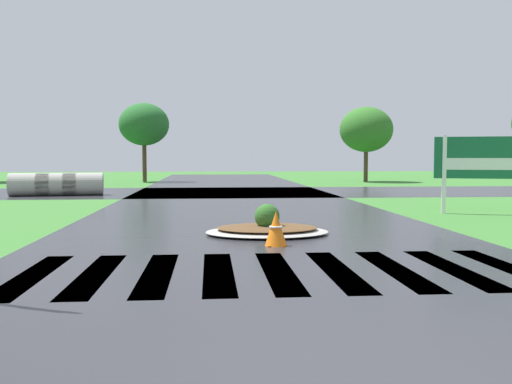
# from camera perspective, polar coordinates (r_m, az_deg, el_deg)

# --- Properties ---
(asphalt_roadway) EXTENTS (9.15, 80.00, 0.01)m
(asphalt_roadway) POSITION_cam_1_polar(r_m,az_deg,el_deg) (13.72, -0.39, -3.60)
(asphalt_roadway) COLOR #2B2B30
(asphalt_roadway) RESTS_ON ground
(asphalt_cross_road) EXTENTS (90.00, 8.23, 0.01)m
(asphalt_cross_road) POSITION_cam_1_polar(r_m,az_deg,el_deg) (27.17, -2.52, -0.01)
(asphalt_cross_road) COLOR #2B2B30
(asphalt_cross_road) RESTS_ON ground
(crosswalk_stripes) EXTENTS (7.65, 3.17, 0.01)m
(crosswalk_stripes) POSITION_cam_1_polar(r_m,az_deg,el_deg) (8.57, 2.27, -8.00)
(crosswalk_stripes) COLOR white
(crosswalk_stripes) RESTS_ON ground
(estate_billboard) EXTENTS (2.63, 0.90, 2.36)m
(estate_billboard) POSITION_cam_1_polar(r_m,az_deg,el_deg) (18.07, 21.87, 2.88)
(estate_billboard) COLOR white
(estate_billboard) RESTS_ON ground
(median_island) EXTENTS (2.73, 2.03, 0.68)m
(median_island) POSITION_cam_1_polar(r_m,az_deg,el_deg) (12.52, 1.13, -3.68)
(median_island) COLOR #9E9B93
(median_island) RESTS_ON ground
(drainage_pipe_stack) EXTENTS (4.02, 1.50, 1.00)m
(drainage_pipe_stack) POSITION_cam_1_polar(r_m,az_deg,el_deg) (26.20, -19.49, 0.74)
(drainage_pipe_stack) COLOR #9E9B93
(drainage_pipe_stack) RESTS_ON ground
(traffic_cone) EXTENTS (0.43, 0.43, 0.68)m
(traffic_cone) POSITION_cam_1_polar(r_m,az_deg,el_deg) (10.92, 2.03, -3.75)
(traffic_cone) COLOR orange
(traffic_cone) RESTS_ON ground
(background_treeline) EXTENTS (44.00, 5.49, 6.15)m
(background_treeline) POSITION_cam_1_polar(r_m,az_deg,el_deg) (38.69, -8.22, 6.92)
(background_treeline) COLOR #4C3823
(background_treeline) RESTS_ON ground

